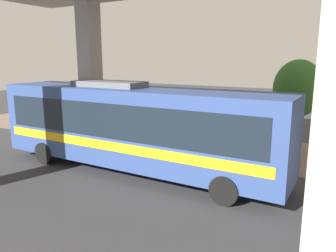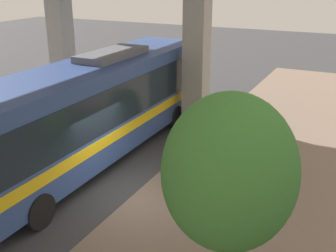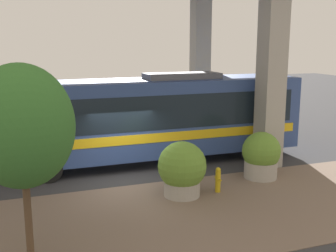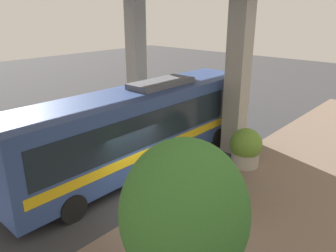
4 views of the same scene
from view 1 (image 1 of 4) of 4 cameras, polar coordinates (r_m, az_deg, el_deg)
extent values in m
plane|color=#38383A|center=(15.51, 5.21, -6.04)|extent=(80.00, 80.00, 0.00)
cube|color=#7A6656|center=(18.17, 9.20, -3.46)|extent=(6.00, 40.00, 0.02)
cube|color=#ADA89E|center=(17.77, -13.33, 8.46)|extent=(0.90, 0.90, 7.61)
cube|color=#334C8C|center=(13.65, -5.90, 0.13)|extent=(2.64, 12.72, 3.08)
cube|color=#19232D|center=(13.59, -5.93, 1.66)|extent=(2.68, 11.70, 1.36)
cube|color=yellow|center=(13.79, -5.84, -2.38)|extent=(2.68, 12.08, 0.37)
cube|color=slate|center=(14.20, -10.24, 7.23)|extent=(1.32, 3.18, 0.24)
cylinder|color=black|center=(13.23, 13.54, -7.21)|extent=(0.28, 1.00, 1.00)
cylinder|color=black|center=(11.01, 9.77, -10.98)|extent=(0.28, 1.00, 1.00)
cylinder|color=black|center=(17.53, -14.44, -2.59)|extent=(0.28, 1.00, 1.00)
cylinder|color=black|center=(15.92, -20.68, -4.42)|extent=(0.28, 1.00, 1.00)
cylinder|color=gold|center=(18.00, -0.26, -2.24)|extent=(0.18, 0.18, 0.76)
sphere|color=gold|center=(17.90, -0.26, -0.90)|extent=(0.17, 0.17, 0.17)
cylinder|color=gold|center=(18.09, -0.04, -1.80)|extent=(0.11, 0.08, 0.08)
cylinder|color=gold|center=(17.86, -0.48, -1.98)|extent=(0.11, 0.08, 0.08)
cylinder|color=#ADA89E|center=(17.35, 3.28, -3.03)|extent=(1.21, 1.21, 0.62)
sphere|color=olive|center=(17.17, 3.31, -0.59)|extent=(1.62, 1.62, 1.62)
sphere|color=#993F8C|center=(17.15, 2.71, -1.55)|extent=(0.42, 0.42, 0.42)
cylinder|color=#ADA89E|center=(18.54, -7.47, -2.07)|extent=(1.24, 1.24, 0.67)
sphere|color=olive|center=(18.38, -7.53, 0.14)|extent=(1.44, 1.44, 1.44)
sphere|color=#993F8C|center=(18.38, -8.12, -0.59)|extent=(0.43, 0.43, 0.43)
cylinder|color=brown|center=(18.04, 21.19, -0.16)|extent=(0.18, 0.18, 2.51)
ellipsoid|color=#38722D|center=(17.76, 21.66, 6.10)|extent=(2.41, 2.41, 2.89)
camera|label=2|loc=(19.92, 42.43, 14.03)|focal=45.00mm
camera|label=3|loc=(27.57, 25.19, 11.58)|focal=45.00mm
camera|label=4|loc=(20.87, 35.16, 15.31)|focal=35.00mm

